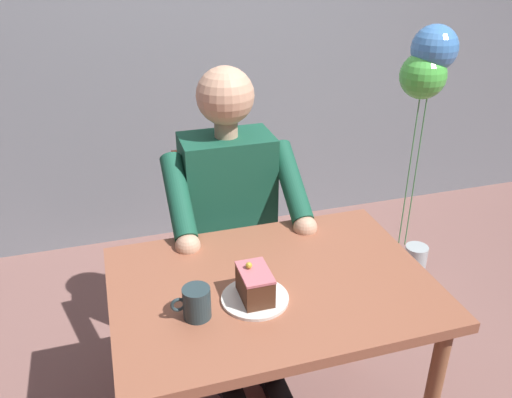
{
  "coord_description": "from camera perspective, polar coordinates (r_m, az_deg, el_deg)",
  "views": [
    {
      "loc": [
        0.44,
        1.29,
        1.72
      ],
      "look_at": [
        0.02,
        -0.1,
        0.97
      ],
      "focal_mm": 36.96,
      "sensor_mm": 36.0,
      "label": 1
    }
  ],
  "objects": [
    {
      "name": "dessert_plate",
      "position": [
        1.61,
        -0.11,
        -10.7
      ],
      "size": [
        0.2,
        0.2,
        0.01
      ],
      "primitive_type": "cylinder",
      "color": "white",
      "rests_on": "dining_table"
    },
    {
      "name": "coffee_cup",
      "position": [
        1.54,
        -6.49,
        -11.05
      ],
      "size": [
        0.12,
        0.08,
        0.1
      ],
      "color": "#2A3E43",
      "rests_on": "dining_table"
    },
    {
      "name": "dining_table",
      "position": [
        1.75,
        1.72,
        -11.41
      ],
      "size": [
        1.01,
        0.72,
        0.72
      ],
      "color": "#97573E",
      "rests_on": "ground"
    },
    {
      "name": "seated_person",
      "position": [
        2.13,
        -2.54,
        -2.52
      ],
      "size": [
        0.53,
        0.58,
        1.28
      ],
      "color": "#19533E",
      "rests_on": "ground"
    },
    {
      "name": "cake_slice",
      "position": [
        1.58,
        -0.12,
        -9.2
      ],
      "size": [
        0.09,
        0.14,
        0.11
      ],
      "color": "#512E1C",
      "rests_on": "dessert_plate"
    },
    {
      "name": "chair",
      "position": [
        2.36,
        -3.47,
        -4.46
      ],
      "size": [
        0.42,
        0.42,
        0.88
      ],
      "color": "#9E4C2E",
      "rests_on": "ground"
    },
    {
      "name": "dessert_spoon",
      "position": [
        1.58,
        -6.24,
        -12.01
      ],
      "size": [
        0.07,
        0.14,
        0.01
      ],
      "color": "silver",
      "rests_on": "dining_table"
    },
    {
      "name": "balloon_display",
      "position": [
        2.59,
        17.94,
        10.47
      ],
      "size": [
        0.26,
        0.21,
        1.35
      ],
      "color": "#B2C1C6",
      "rests_on": "ground"
    }
  ]
}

